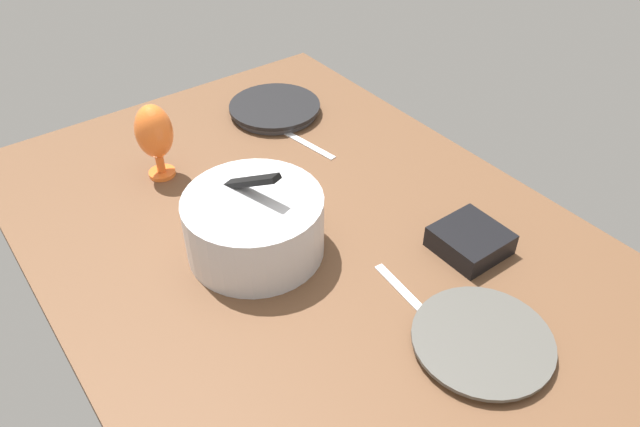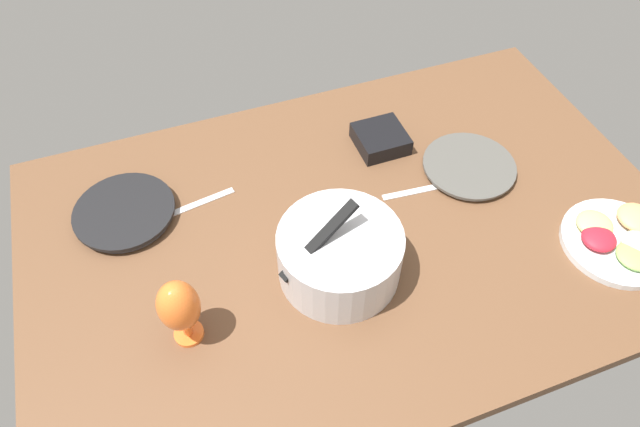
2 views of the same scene
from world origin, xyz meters
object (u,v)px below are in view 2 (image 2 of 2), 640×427
at_px(mixing_bowl, 340,253).
at_px(hurricane_glass_orange, 179,307).
at_px(fruit_platter, 619,238).
at_px(square_bowl_black, 381,138).
at_px(dinner_plate_left, 469,167).
at_px(dinner_plate_right, 125,213).

distance_m(mixing_bowl, hurricane_glass_orange, 0.37).
height_order(mixing_bowl, fruit_platter, mixing_bowl).
bearing_deg(hurricane_glass_orange, square_bowl_black, -147.66).
distance_m(dinner_plate_left, dinner_plate_right, 0.91).
bearing_deg(dinner_plate_right, mixing_bowl, 142.70).
height_order(mixing_bowl, square_bowl_black, mixing_bowl).
relative_size(mixing_bowl, hurricane_glass_orange, 1.54).
bearing_deg(hurricane_glass_orange, mixing_bowl, -173.54).
relative_size(dinner_plate_left, dinner_plate_right, 0.99).
bearing_deg(fruit_platter, square_bowl_black, -52.01).
distance_m(dinner_plate_right, mixing_bowl, 0.56).
relative_size(fruit_platter, square_bowl_black, 1.97).
relative_size(dinner_plate_left, square_bowl_black, 1.87).
height_order(dinner_plate_right, fruit_platter, fruit_platter).
xyz_separation_m(dinner_plate_right, hurricane_glass_orange, (-0.08, 0.38, 0.10)).
bearing_deg(fruit_platter, dinner_plate_right, -24.11).
relative_size(fruit_platter, hurricane_glass_orange, 1.40).
distance_m(mixing_bowl, square_bowl_black, 0.44).
bearing_deg(fruit_platter, hurricane_glass_orange, -6.45).
relative_size(dinner_plate_right, mixing_bowl, 0.87).
bearing_deg(mixing_bowl, dinner_plate_left, -157.58).
bearing_deg(mixing_bowl, fruit_platter, 166.68).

